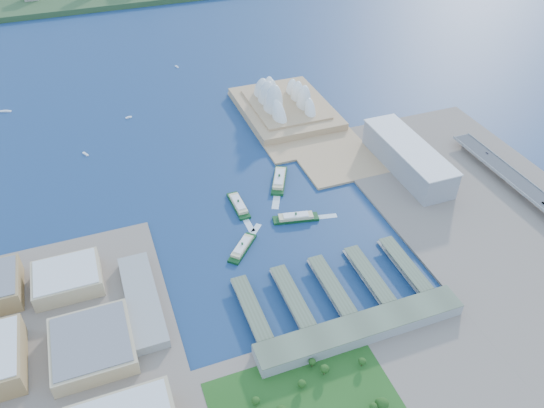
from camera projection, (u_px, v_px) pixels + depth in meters
name	position (u px, v px, depth m)	size (l,w,h in m)	color
ground	(290.00, 245.00, 580.61)	(3000.00, 3000.00, 0.00)	#10224D
west_land	(55.00, 398.00, 434.19)	(220.00, 390.00, 3.00)	#796A5D
east_land	(500.00, 222.00, 608.65)	(240.00, 500.00, 3.00)	#796A5D
peninsula	(291.00, 118.00, 799.96)	(135.00, 220.00, 3.00)	tan
opera_house	(285.00, 94.00, 795.00)	(134.00, 180.00, 58.00)	white
toaster_building	(408.00, 157.00, 679.96)	(45.00, 155.00, 35.00)	gray
west_buildings	(49.00, 353.00, 450.56)	(200.00, 280.00, 27.00)	#98794C
ferry_wharves	(331.00, 286.00, 526.50)	(184.00, 90.00, 9.30)	#4E5943
terminal_building	(361.00, 329.00, 480.02)	(200.00, 28.00, 12.00)	gray
park	(310.00, 407.00, 417.88)	(150.00, 110.00, 16.00)	#194714
ferry_a	(238.00, 203.00, 630.42)	(13.38, 52.55, 9.94)	#0E3A16
ferry_b	(279.00, 178.00, 669.59)	(15.28, 60.04, 11.35)	#0E3A16
ferry_c	(242.00, 246.00, 572.55)	(12.53, 49.21, 9.31)	#0E3A16
ferry_d	(296.00, 216.00, 611.57)	(13.51, 53.07, 10.03)	#0E3A16
boat_a	(86.00, 154.00, 721.91)	(2.98, 11.93, 2.30)	white
boat_b	(129.00, 117.00, 801.21)	(3.23, 9.23, 2.49)	white
boat_c	(304.00, 80.00, 900.38)	(3.62, 12.40, 2.79)	white
boat_d	(6.00, 111.00, 816.17)	(3.62, 16.54, 2.79)	white
boat_e	(177.00, 67.00, 945.41)	(3.03, 9.51, 2.33)	white
car_b	(543.00, 203.00, 613.95)	(1.46, 4.18, 1.38)	slate
car_c	(487.00, 153.00, 697.72)	(1.66, 4.09, 1.19)	slate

